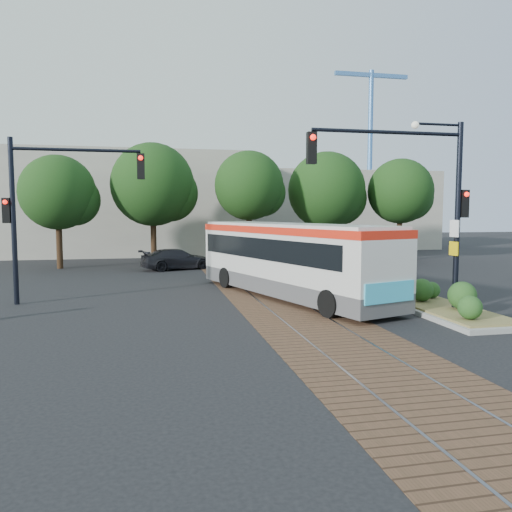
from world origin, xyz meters
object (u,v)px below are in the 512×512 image
Objects in this scene: signal_pole_main at (424,186)px; traffic_island at (449,304)px; city_bus at (289,256)px; parked_car at (177,259)px; signal_pole_left at (46,198)px.

traffic_island is at bearing -5.36° from signal_pole_main.
signal_pole_main is at bearing 174.64° from traffic_island.
parked_car is (-3.82, 10.53, -1.01)m from city_bus.
city_bus reaches higher than traffic_island.
signal_pole_main is (3.25, -4.28, 2.54)m from city_bus.
city_bus is 1.83× the size of signal_pole_main.
signal_pole_left is (-13.19, 4.89, 3.54)m from traffic_island.
city_bus is at bearing -3.33° from signal_pole_left.
signal_pole_left is 11.72m from parked_car.
signal_pole_main reaches higher than city_bus.
signal_pole_main is (-0.96, 0.09, 3.83)m from traffic_island.
city_bus is 2.12× the size of traffic_island.
traffic_island is at bearing -64.05° from city_bus.
parked_car is at bearing 62.75° from signal_pole_left.
city_bus is 5.95m from signal_pole_main.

